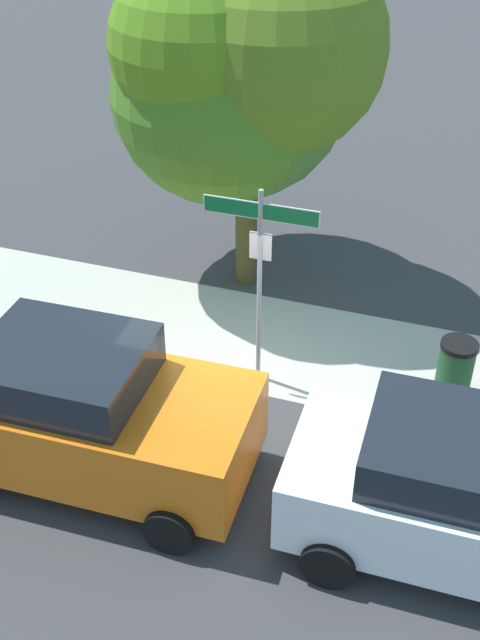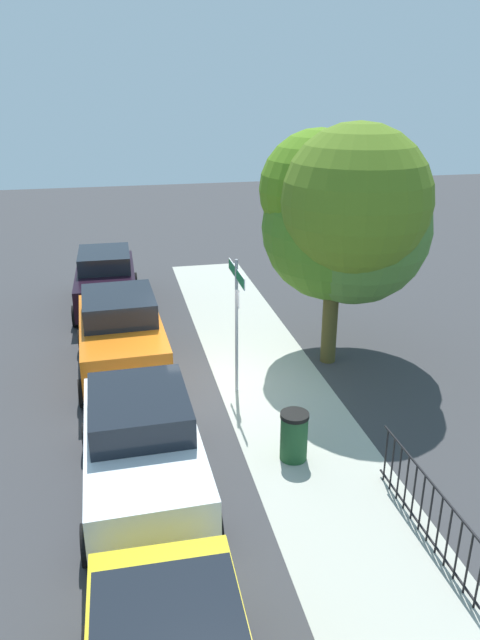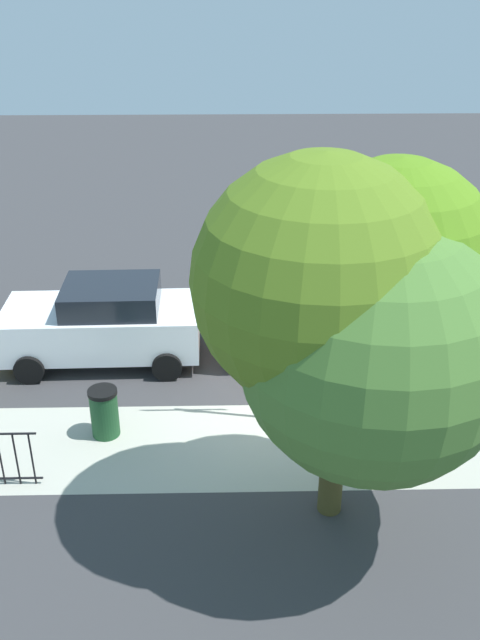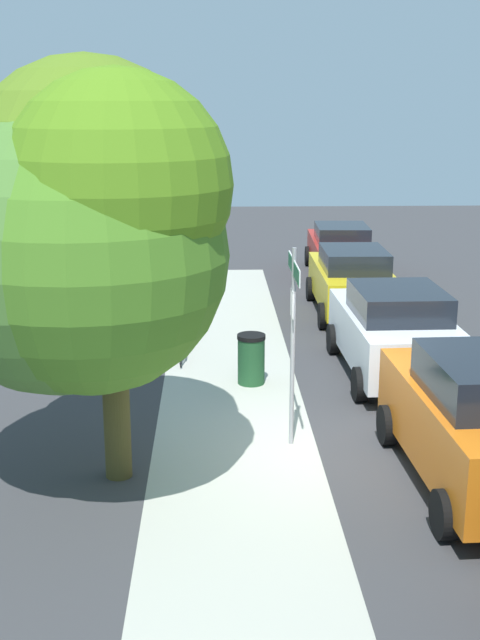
{
  "view_description": "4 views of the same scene",
  "coord_description": "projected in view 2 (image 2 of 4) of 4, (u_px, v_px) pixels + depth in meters",
  "views": [
    {
      "loc": [
        3.04,
        -8.58,
        7.66
      ],
      "look_at": [
        0.2,
        -0.21,
        1.46
      ],
      "focal_mm": 43.71,
      "sensor_mm": 36.0,
      "label": 1
    },
    {
      "loc": [
        12.39,
        -2.14,
        6.73
      ],
      "look_at": [
        -0.35,
        0.61,
        1.51
      ],
      "focal_mm": 33.57,
      "sensor_mm": 36.0,
      "label": 2
    },
    {
      "loc": [
        0.87,
        11.86,
        8.02
      ],
      "look_at": [
        0.6,
        -0.11,
        1.88
      ],
      "focal_mm": 39.59,
      "sensor_mm": 36.0,
      "label": 3
    },
    {
      "loc": [
        -11.75,
        1.64,
        5.33
      ],
      "look_at": [
        0.57,
        1.21,
        1.98
      ],
      "focal_mm": 45.72,
      "sensor_mm": 36.0,
      "label": 4
    }
  ],
  "objects": [
    {
      "name": "shade_tree",
      "position": [
        344.0,
        216.0,
        14.37
      ],
      "size": [
        4.47,
        4.16,
        5.94
      ],
      "color": "#48421E",
      "rests_on": "ground_plane"
    },
    {
      "name": "car_black",
      "position": [
        106.0,
        280.0,
        18.83
      ],
      "size": [
        4.31,
        2.04,
        1.77
      ],
      "rotation": [
        0.0,
        0.0,
        -0.01
      ],
      "color": "black",
      "rests_on": "ground_plane"
    },
    {
      "name": "car_orange",
      "position": [
        121.0,
        335.0,
        14.51
      ],
      "size": [
        4.33,
        2.26,
        1.97
      ],
      "rotation": [
        0.0,
        0.0,
        0.04
      ],
      "color": "orange",
      "rests_on": "ground_plane"
    },
    {
      "name": "street_sign",
      "position": [
        237.0,
        300.0,
        13.15
      ],
      "size": [
        1.64,
        0.07,
        3.17
      ],
      "color": "#9EA0A5",
      "rests_on": "ground_plane"
    },
    {
      "name": "trash_bin",
      "position": [
        294.0,
        436.0,
        11.29
      ],
      "size": [
        0.55,
        0.55,
        0.98
      ],
      "color": "#1E4C28",
      "rests_on": "ground_plane"
    },
    {
      "name": "sidewalk_strip",
      "position": [
        295.0,
        424.0,
        12.6
      ],
      "size": [
        24.0,
        2.6,
        0.0
      ],
      "primitive_type": "cube",
      "color": "#ACAC9E",
      "rests_on": "ground_plane"
    },
    {
      "name": "iron_fence",
      "position": [
        426.0,
        507.0,
        9.32
      ],
      "size": [
        3.16,
        0.04,
        1.07
      ],
      "color": "black",
      "rests_on": "ground_plane"
    },
    {
      "name": "car_white",
      "position": [
        142.0,
        446.0,
        10.22
      ],
      "size": [
        4.29,
        2.17,
        1.81
      ],
      "rotation": [
        0.0,
        0.0,
        0.02
      ],
      "color": "white",
      "rests_on": "ground_plane"
    },
    {
      "name": "ground_plane",
      "position": [
        218.0,
        386.0,
        14.16
      ],
      "size": [
        60.0,
        60.0,
        0.0
      ],
      "primitive_type": "plane",
      "color": "#38383A"
    }
  ]
}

